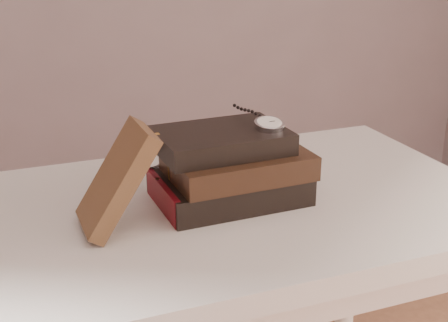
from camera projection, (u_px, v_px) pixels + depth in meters
name	position (u px, v px, depth m)	size (l,w,h in m)	color
table	(223.00, 246.00, 1.15)	(1.00, 0.60, 0.75)	silver
book_stack	(230.00, 168.00, 1.11)	(0.27, 0.19, 0.13)	black
journal	(117.00, 179.00, 0.99)	(0.03, 0.12, 0.19)	#412919
pocket_watch	(268.00, 123.00, 1.10)	(0.06, 0.16, 0.02)	silver
eyeglasses	(165.00, 152.00, 1.15)	(0.11, 0.13, 0.05)	silver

